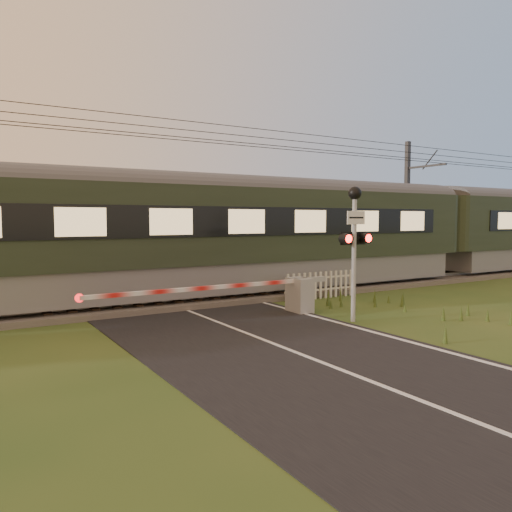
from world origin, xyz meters
TOP-DOWN VIEW (x-y plane):
  - ground at (0.00, 0.00)m, footprint 160.00×160.00m
  - road at (0.02, -0.23)m, footprint 6.00×140.00m
  - track_bed at (0.00, 6.50)m, footprint 140.00×3.40m
  - overhead_wires at (0.00, 6.50)m, footprint 120.00×0.62m
  - train at (13.38, 6.50)m, footprint 43.69×3.01m
  - boom_gate at (2.42, 2.91)m, footprint 7.48×0.81m
  - crossing_signal at (3.28, 1.02)m, footprint 0.94×0.37m
  - picket_fence at (5.01, 4.60)m, footprint 3.06×0.08m
  - catenary_mast at (13.99, 8.72)m, footprint 0.21×2.46m

SIDE VIEW (x-z plane):
  - ground at x=0.00m, z-range 0.00..0.00m
  - road at x=0.02m, z-range 0.00..0.03m
  - track_bed at x=0.00m, z-range -0.13..0.26m
  - picket_fence at x=5.01m, z-range 0.01..0.97m
  - boom_gate at x=2.42m, z-range 0.06..1.13m
  - train at x=13.38m, z-range 0.28..4.36m
  - crossing_signal at x=3.28m, z-range 0.70..4.40m
  - catenary_mast at x=13.99m, z-range 0.14..6.92m
  - overhead_wires at x=0.00m, z-range 5.41..6.04m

